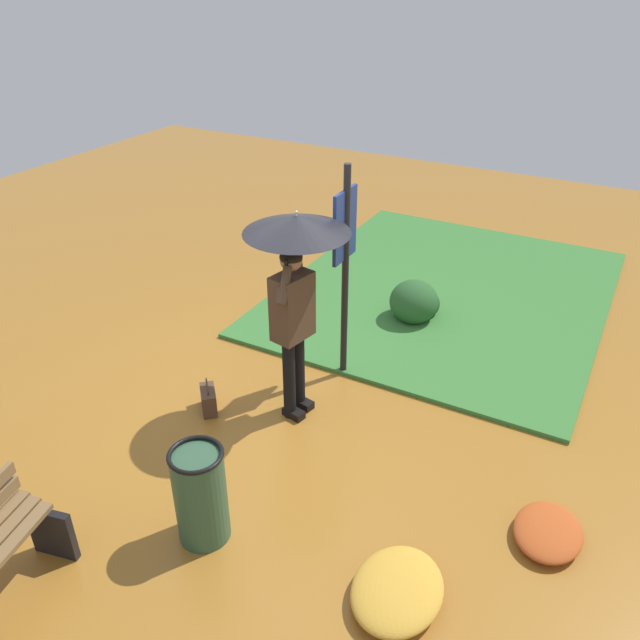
% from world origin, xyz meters
% --- Properties ---
extents(ground_plane, '(18.00, 18.00, 0.00)m').
position_xyz_m(ground_plane, '(0.00, 0.00, 0.00)').
color(ground_plane, '#9E6623').
extents(grass_verge, '(4.80, 4.00, 0.05)m').
position_xyz_m(grass_verge, '(3.10, -0.66, 0.03)').
color(grass_verge, '#387533').
rests_on(grass_verge, ground_plane).
extents(person_with_umbrella, '(0.96, 0.96, 2.04)m').
position_xyz_m(person_with_umbrella, '(0.01, -0.15, 1.55)').
color(person_with_umbrella, black).
rests_on(person_with_umbrella, ground_plane).
extents(info_sign_post, '(0.44, 0.07, 2.30)m').
position_xyz_m(info_sign_post, '(0.75, -0.28, 1.44)').
color(info_sign_post, black).
rests_on(info_sign_post, ground_plane).
extents(handbag, '(0.32, 0.31, 0.37)m').
position_xyz_m(handbag, '(-0.47, 0.59, 0.13)').
color(handbag, '#4C3323').
rests_on(handbag, ground_plane).
extents(trash_bin, '(0.42, 0.42, 0.83)m').
position_xyz_m(trash_bin, '(-1.74, -0.34, 0.42)').
color(trash_bin, '#2D5138').
rests_on(trash_bin, ground_plane).
extents(shrub_cluster, '(0.66, 0.60, 0.54)m').
position_xyz_m(shrub_cluster, '(2.21, -0.56, 0.25)').
color(shrub_cluster, '#285628').
rests_on(shrub_cluster, ground_plane).
extents(leaf_pile_near_person, '(0.79, 0.63, 0.17)m').
position_xyz_m(leaf_pile_near_person, '(-1.56, -1.88, 0.09)').
color(leaf_pile_near_person, gold).
rests_on(leaf_pile_near_person, ground_plane).
extents(leaf_pile_by_bench, '(0.65, 0.52, 0.14)m').
position_xyz_m(leaf_pile_by_bench, '(-0.51, -2.70, 0.07)').
color(leaf_pile_by_bench, '#B74C1E').
rests_on(leaf_pile_by_bench, ground_plane).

